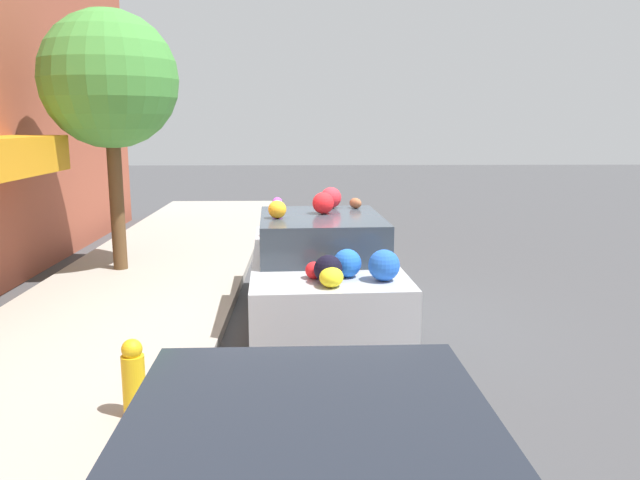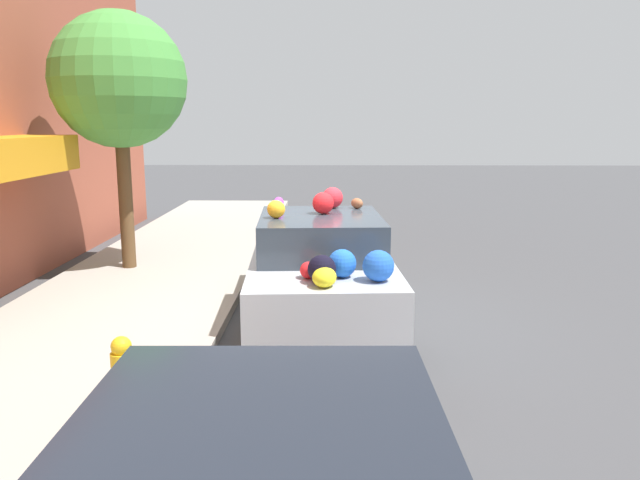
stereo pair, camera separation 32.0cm
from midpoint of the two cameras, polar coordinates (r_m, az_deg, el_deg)
ground_plane at (r=8.38m, az=-2.04°, el=-7.80°), size 60.00×60.00×0.00m
sidewalk_curb at (r=8.81m, az=-20.02°, el=-7.06°), size 24.00×3.20×0.13m
street_tree at (r=11.23m, az=-19.51°, el=13.55°), size 2.27×2.27×4.35m
fire_hydrant at (r=5.83m, az=-18.23°, el=-11.91°), size 0.20×0.20×0.70m
art_car at (r=8.13m, az=-1.09°, el=-2.56°), size 4.15×1.94×1.79m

